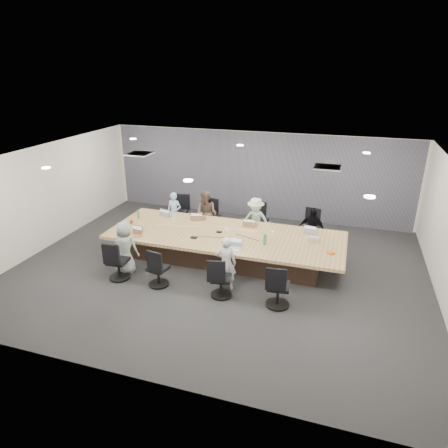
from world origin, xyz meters
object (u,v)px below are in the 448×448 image
(bottle_clear, at_px, (173,219))
(mug_brown, at_px, (131,222))
(chair_0, at_px, (179,215))
(bottle_green_right, at_px, (265,240))
(person_1, at_px, (207,214))
(laptop_1, at_px, (200,218))
(person_6, at_px, (226,263))
(stapler, at_px, (229,244))
(chair_7, at_px, (278,289))
(canvas_bag, at_px, (314,239))
(laptop_4, at_px, (136,235))
(conference_table, at_px, (225,246))
(bottle_green_left, at_px, (138,214))
(person_3, at_px, (312,229))
(snack_packet, at_px, (331,253))
(laptop_0, at_px, (166,214))
(laptop_3, at_px, (310,231))
(person_2, at_px, (255,220))
(person_4, at_px, (125,247))
(chair_4, at_px, (118,264))
(chair_6, at_px, (221,281))
(laptop_2, at_px, (251,224))
(laptop_6, at_px, (233,249))
(person_0, at_px, (174,213))
(chair_3, at_px, (313,231))
(chair_5, at_px, (158,271))
(chair_2, at_px, (258,223))

(bottle_clear, height_order, mug_brown, bottle_clear)
(chair_0, bearing_deg, bottle_green_right, 137.55)
(person_1, xyz_separation_m, laptop_1, (0.00, -0.55, 0.06))
(person_6, height_order, stapler, person_6)
(chair_7, bearing_deg, stapler, 136.71)
(canvas_bag, bearing_deg, laptop_4, -167.11)
(conference_table, height_order, bottle_green_left, bottle_green_left)
(person_3, height_order, snack_packet, person_3)
(bottle_green_left, distance_m, snack_packet, 5.34)
(laptop_0, bearing_deg, laptop_3, -165.98)
(laptop_1, height_order, person_2, person_2)
(bottle_green_left, xyz_separation_m, stapler, (2.95, -0.94, -0.09))
(laptop_0, distance_m, person_3, 4.13)
(conference_table, bearing_deg, person_4, -147.48)
(person_2, xyz_separation_m, canvas_bag, (1.73, -1.16, 0.14))
(chair_4, relative_size, chair_6, 1.05)
(laptop_4, bearing_deg, person_6, -2.70)
(chair_0, bearing_deg, bottle_green_left, 56.91)
(person_2, relative_size, laptop_2, 3.71)
(chair_4, distance_m, stapler, 2.67)
(chair_6, xyz_separation_m, laptop_6, (0.00, 0.90, 0.38))
(bottle_clear, bearing_deg, stapler, -27.16)
(chair_6, xyz_separation_m, laptop_1, (-1.45, 2.50, 0.38))
(chair_0, distance_m, bottle_green_left, 1.59)
(person_0, height_order, laptop_3, person_0)
(laptop_1, xyz_separation_m, person_6, (1.45, -2.15, -0.11))
(laptop_1, bearing_deg, laptop_3, 165.77)
(conference_table, xyz_separation_m, bottle_clear, (-1.60, 0.34, 0.44))
(chair_3, xyz_separation_m, laptop_3, (0.00, -0.90, 0.34))
(chair_5, xyz_separation_m, person_0, (-0.96, 3.05, 0.25))
(person_3, bearing_deg, laptop_1, -159.93)
(chair_0, height_order, mug_brown, chair_0)
(chair_6, relative_size, laptop_1, 2.13)
(chair_7, bearing_deg, laptop_3, 76.08)
(chair_0, bearing_deg, person_4, 79.03)
(chair_2, xyz_separation_m, stapler, (-0.17, -2.33, 0.34))
(chair_2, bearing_deg, laptop_0, 29.66)
(chair_4, xyz_separation_m, bottle_green_right, (3.22, 1.36, 0.49))
(chair_3, distance_m, bottle_green_right, 2.30)
(bottle_green_right, distance_m, stapler, 0.86)
(laptop_3, relative_size, laptop_4, 1.04)
(conference_table, xyz_separation_m, chair_6, (0.45, -1.70, -0.03))
(person_1, bearing_deg, laptop_1, -82.34)
(chair_2, xyz_separation_m, chair_5, (-1.55, -3.40, -0.07))
(laptop_1, distance_m, person_6, 2.59)
(chair_7, distance_m, canvas_bag, 2.00)
(chair_3, relative_size, laptop_2, 2.28)
(conference_table, distance_m, laptop_3, 2.23)
(person_2, bearing_deg, snack_packet, -32.67)
(canvas_bag, bearing_deg, person_0, 164.72)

